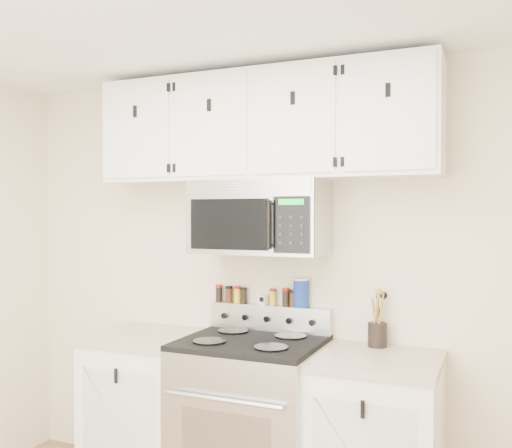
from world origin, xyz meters
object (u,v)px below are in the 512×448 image
Objects in this scene: range at (251,422)px; salt_canister at (301,293)px; microwave at (260,217)px; utensil_crock at (377,333)px.

range is 6.47× the size of salt_canister.
microwave is 2.49× the size of utensil_crock.
range is at bearing -124.83° from salt_canister.
salt_canister is (0.20, 0.16, -0.44)m from microwave.
microwave is (0.00, 0.13, 1.14)m from range.
utensil_crock is (0.65, 0.23, 0.51)m from range.
microwave reaches higher than utensil_crock.
range is at bearing -90.23° from microwave.
salt_canister reaches higher than utensil_crock.
microwave is 0.51m from salt_canister.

